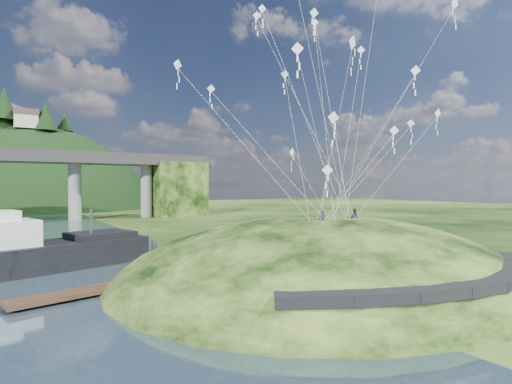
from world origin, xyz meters
TOP-DOWN VIEW (x-y plane):
  - ground at (0.00, 0.00)m, footprint 320.00×320.00m
  - grass_hill at (8.00, 2.00)m, footprint 36.00×32.00m
  - footpath at (7.46, -9.74)m, footprint 22.29×5.84m
  - work_barge at (-12.81, 16.92)m, footprint 21.14×10.51m
  - wooden_dock at (-8.55, 6.36)m, footprint 12.13×4.30m
  - kite_flyers at (8.43, 0.05)m, footprint 4.59×1.05m
  - kite_swarm at (8.38, 1.65)m, footprint 19.68×17.32m

SIDE VIEW (x-z plane):
  - grass_hill at x=8.00m, z-range -8.00..5.00m
  - ground at x=0.00m, z-range 0.00..0.00m
  - wooden_dock at x=-8.55m, z-range -0.05..0.81m
  - work_barge at x=-12.81m, z-range -1.78..5.36m
  - footpath at x=7.46m, z-range 1.67..2.50m
  - kite_flyers at x=8.43m, z-range 4.89..6.48m
  - kite_swarm at x=8.38m, z-range 7.43..26.79m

